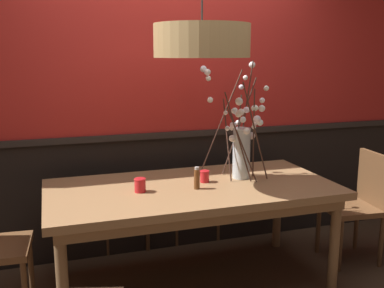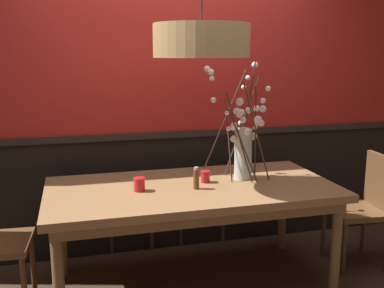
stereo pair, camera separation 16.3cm
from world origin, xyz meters
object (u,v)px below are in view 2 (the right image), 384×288
object	(u,v)px
chair_far_side_left	(129,184)
candle_holder_nearer_edge	(139,184)
chair_head_east_end	(365,204)
condiment_bottle	(196,179)
chair_far_side_right	(195,180)
pendant_lamp	(201,41)
dining_table	(192,197)
candle_holder_nearer_center	(205,176)
vase_with_blossoms	(242,142)

from	to	relation	value
chair_far_side_left	candle_holder_nearer_edge	world-z (taller)	chair_far_side_left
chair_head_east_end	condiment_bottle	size ratio (longest dim) A/B	5.74
chair_far_side_right	candle_holder_nearer_edge	world-z (taller)	chair_far_side_right
pendant_lamp	candle_holder_nearer_edge	bearing A→B (deg)	174.65
dining_table	chair_far_side_right	size ratio (longest dim) A/B	2.18
dining_table	chair_head_east_end	distance (m)	1.44
candle_holder_nearer_center	pendant_lamp	distance (m)	0.97
chair_far_side_right	vase_with_blossoms	size ratio (longest dim) A/B	1.07
chair_head_east_end	candle_holder_nearer_center	distance (m)	1.35
vase_with_blossoms	candle_holder_nearer_edge	world-z (taller)	vase_with_blossoms
chair_head_east_end	candle_holder_nearer_edge	xyz separation A→B (m)	(-1.81, -0.02, 0.31)
condiment_bottle	pendant_lamp	size ratio (longest dim) A/B	0.12
chair_far_side_right	pendant_lamp	bearing A→B (deg)	-103.14
pendant_lamp	dining_table	bearing A→B (deg)	121.78
chair_far_side_left	condiment_bottle	distance (m)	1.12
chair_head_east_end	dining_table	bearing A→B (deg)	179.40
chair_far_side_left	candle_holder_nearer_center	distance (m)	1.03
chair_far_side_left	chair_head_east_end	size ratio (longest dim) A/B	1.06
condiment_bottle	chair_far_side_right	bearing A→B (deg)	75.05
condiment_bottle	chair_head_east_end	bearing A→B (deg)	2.81
chair_far_side_left	candle_holder_nearer_edge	bearing A→B (deg)	-92.37
vase_with_blossoms	pendant_lamp	xyz separation A→B (m)	(-0.36, -0.16, 0.72)
chair_far_side_right	candle_holder_nearer_center	bearing A→B (deg)	-100.61
chair_far_side_left	candle_holder_nearer_center	world-z (taller)	chair_far_side_left
pendant_lamp	candle_holder_nearer_center	bearing A→B (deg)	60.95
condiment_bottle	candle_holder_nearer_center	bearing A→B (deg)	52.34
candle_holder_nearer_center	condiment_bottle	bearing A→B (deg)	-127.66
chair_far_side_left	pendant_lamp	size ratio (longest dim) A/B	0.73
chair_head_east_end	condiment_bottle	world-z (taller)	condiment_bottle
chair_far_side_right	pendant_lamp	xyz separation A→B (m)	(-0.23, -1.00, 1.24)
dining_table	candle_holder_nearer_edge	world-z (taller)	candle_holder_nearer_edge
chair_far_side_left	chair_head_east_end	xyz separation A→B (m)	(1.77, -0.95, -0.02)
chair_head_east_end	candle_holder_nearer_center	world-z (taller)	chair_head_east_end
chair_head_east_end	condiment_bottle	xyz separation A→B (m)	(-1.42, -0.07, 0.33)
candle_holder_nearer_center	condiment_bottle	xyz separation A→B (m)	(-0.11, -0.14, 0.03)
dining_table	candle_holder_nearer_edge	bearing A→B (deg)	-175.15
chair_far_side_right	chair_head_east_end	world-z (taller)	chair_far_side_right
chair_head_east_end	condiment_bottle	distance (m)	1.46
dining_table	candle_holder_nearer_center	xyz separation A→B (m)	(0.11, 0.05, 0.13)
dining_table	chair_far_side_right	xyz separation A→B (m)	(0.28, 0.93, -0.16)
condiment_bottle	pendant_lamp	bearing A→B (deg)	19.30
vase_with_blossoms	pendant_lamp	bearing A→B (deg)	-156.18
dining_table	pendant_lamp	distance (m)	1.09
chair_head_east_end	pendant_lamp	distance (m)	1.87
chair_far_side_right	chair_head_east_end	size ratio (longest dim) A/B	1.03
candle_holder_nearer_center	pendant_lamp	bearing A→B (deg)	-119.05
candle_holder_nearer_edge	pendant_lamp	size ratio (longest dim) A/B	0.07
vase_with_blossoms	chair_head_east_end	bearing A→B (deg)	-5.80
chair_head_east_end	candle_holder_nearer_edge	distance (m)	1.83
dining_table	chair_far_side_right	world-z (taller)	chair_far_side_right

